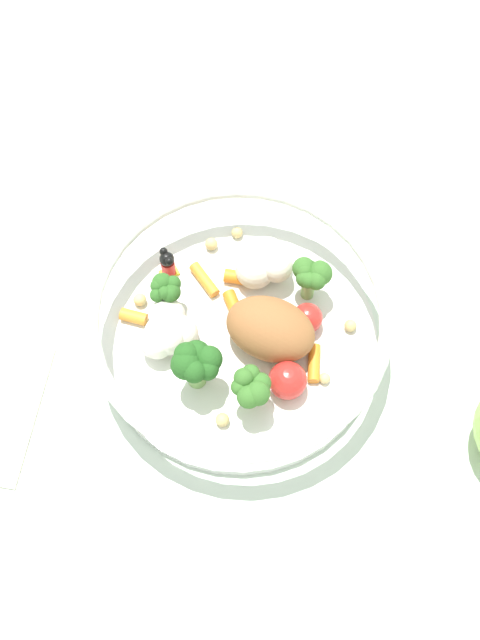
% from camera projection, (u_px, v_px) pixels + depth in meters
% --- Properties ---
extents(ground_plane, '(2.40, 2.40, 0.00)m').
position_uv_depth(ground_plane, '(229.00, 339.00, 0.64)').
color(ground_plane, silver).
extents(food_container, '(0.25, 0.25, 0.07)m').
position_uv_depth(food_container, '(240.00, 320.00, 0.61)').
color(food_container, white).
rests_on(food_container, ground_plane).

